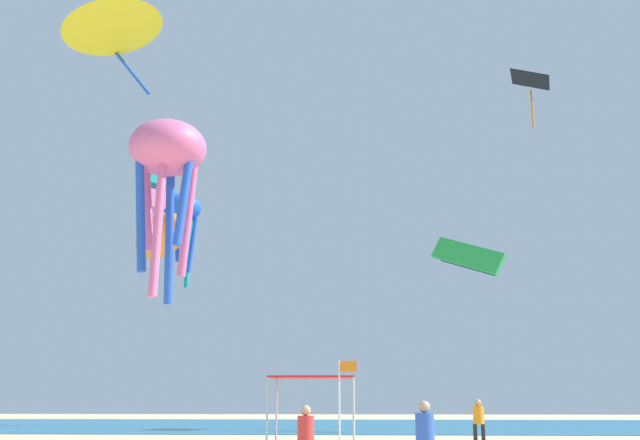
# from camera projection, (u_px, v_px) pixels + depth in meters

# --- Properties ---
(ocean_strip) EXTENTS (110.00, 21.97, 0.03)m
(ocean_strip) POSITION_uv_depth(u_px,v_px,m) (369.00, 426.00, 47.62)
(ocean_strip) COLOR #1E6B93
(ocean_strip) RESTS_ON ground
(canopy_tent) EXTENTS (2.99, 3.05, 2.63)m
(canopy_tent) POSITION_uv_depth(u_px,v_px,m) (313.00, 380.00, 26.69)
(canopy_tent) COLOR #B2B2B7
(canopy_tent) RESTS_ON ground
(person_near_tent) EXTENTS (0.44, 0.44, 1.86)m
(person_near_tent) POSITION_uv_depth(u_px,v_px,m) (425.00, 435.00, 17.38)
(person_near_tent) COLOR slate
(person_near_tent) RESTS_ON ground
(person_central) EXTENTS (0.41, 0.46, 1.75)m
(person_central) POSITION_uv_depth(u_px,v_px,m) (306.00, 435.00, 18.47)
(person_central) COLOR brown
(person_central) RESTS_ON ground
(person_rightmost) EXTENTS (0.48, 0.43, 1.80)m
(person_rightmost) POSITION_uv_depth(u_px,v_px,m) (479.00, 418.00, 30.19)
(person_rightmost) COLOR black
(person_rightmost) RESTS_ON ground
(banner_flag) EXTENTS (0.61, 0.06, 3.08)m
(banner_flag) POSITION_uv_depth(u_px,v_px,m) (342.00, 398.00, 24.16)
(banner_flag) COLOR silver
(banner_flag) RESTS_ON ground
(kite_octopus_blue) EXTENTS (3.70, 3.70, 6.41)m
(kite_octopus_blue) POSITION_uv_depth(u_px,v_px,m) (182.00, 213.00, 51.20)
(kite_octopus_blue) COLOR blue
(kite_parafoil_green) EXTENTS (4.01, 2.73, 2.73)m
(kite_parafoil_green) POSITION_uv_depth(u_px,v_px,m) (468.00, 256.00, 42.86)
(kite_parafoil_green) COLOR green
(kite_delta_yellow) EXTENTS (5.23, 5.19, 3.90)m
(kite_delta_yellow) POSITION_uv_depth(u_px,v_px,m) (111.00, 21.00, 33.59)
(kite_delta_yellow) COLOR yellow
(kite_inflatable_orange) EXTENTS (5.09, 6.95, 2.61)m
(kite_inflatable_orange) POSITION_uv_depth(u_px,v_px,m) (160.00, 236.00, 35.94)
(kite_inflatable_orange) COLOR orange
(kite_diamond_black) EXTENTS (2.94, 3.01, 3.79)m
(kite_diamond_black) POSITION_uv_depth(u_px,v_px,m) (530.00, 82.00, 48.57)
(kite_diamond_black) COLOR black
(kite_box_teal) EXTENTS (1.64, 1.64, 2.45)m
(kite_box_teal) POSITION_uv_depth(u_px,v_px,m) (154.00, 189.00, 43.81)
(kite_box_teal) COLOR teal
(kite_octopus_pink) EXTENTS (4.05, 4.05, 7.03)m
(kite_octopus_pink) POSITION_uv_depth(u_px,v_px,m) (167.00, 157.00, 28.75)
(kite_octopus_pink) COLOR pink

